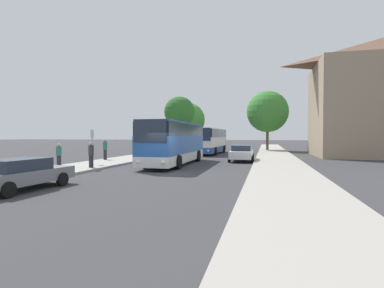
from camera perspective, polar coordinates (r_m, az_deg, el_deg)
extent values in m
plane|color=#38383A|center=(19.00, -4.48, -5.45)|extent=(300.00, 300.00, 0.00)
cube|color=#A39E93|center=(22.19, -21.97, -4.35)|extent=(4.00, 120.00, 0.15)
cube|color=#A39E93|center=(18.08, 17.21, -5.63)|extent=(4.00, 120.00, 0.15)
cube|color=silver|center=(24.24, -3.25, -2.44)|extent=(2.53, 11.04, 0.70)
cube|color=#285BA8|center=(24.19, -3.25, -0.04)|extent=(2.53, 11.04, 1.34)
cube|color=#232D3D|center=(24.19, -3.26, 2.67)|extent=(2.55, 10.82, 0.95)
cube|color=#285BA8|center=(24.20, -3.26, 3.94)|extent=(2.48, 10.82, 0.12)
cube|color=#232D3D|center=(18.94, -8.02, 2.51)|extent=(2.18, 0.08, 1.45)
sphere|color=#F4EAC1|center=(19.31, -10.36, -3.39)|extent=(0.24, 0.24, 0.24)
sphere|color=#F4EAC1|center=(18.70, -5.59, -3.53)|extent=(0.24, 0.24, 0.24)
cylinder|color=black|center=(21.53, -8.84, -3.30)|extent=(0.31, 1.00, 1.00)
cylinder|color=black|center=(20.75, -2.63, -3.46)|extent=(0.31, 1.00, 1.00)
cylinder|color=black|center=(27.75, -3.71, -2.19)|extent=(0.31, 1.00, 1.00)
cylinder|color=black|center=(27.15, 1.18, -2.27)|extent=(0.31, 1.00, 1.00)
cube|color=#2D519E|center=(38.86, 3.48, -0.93)|extent=(2.72, 11.18, 0.70)
cube|color=silver|center=(38.83, 3.48, 0.46)|extent=(2.72, 11.18, 1.19)
cube|color=#232D3D|center=(38.82, 3.48, 2.04)|extent=(2.74, 10.96, 0.95)
cube|color=silver|center=(38.83, 3.48, 2.83)|extent=(2.66, 10.96, 0.12)
cube|color=#232D3D|center=(33.34, 1.61, 1.86)|extent=(2.29, 0.10, 1.45)
sphere|color=#F4EAC1|center=(33.58, 0.12, -1.26)|extent=(0.24, 0.24, 0.24)
sphere|color=#F4EAC1|center=(33.17, 3.10, -1.30)|extent=(0.24, 0.24, 0.24)
cylinder|color=black|center=(35.88, 0.45, -1.34)|extent=(0.32, 1.00, 1.00)
cylinder|color=black|center=(35.35, 4.45, -1.39)|extent=(0.32, 1.00, 1.00)
cylinder|color=black|center=(42.39, 2.66, -0.89)|extent=(0.32, 1.00, 1.00)
cylinder|color=black|center=(41.94, 6.07, -0.93)|extent=(0.32, 1.00, 1.00)
cube|color=slate|center=(14.72, -29.79, -5.40)|extent=(2.06, 4.69, 0.55)
cube|color=#232D3D|center=(14.54, -30.35, -3.42)|extent=(1.72, 2.48, 0.49)
cylinder|color=black|center=(16.37, -28.29, -5.67)|extent=(0.24, 0.63, 0.62)
cylinder|color=black|center=(15.15, -23.47, -6.18)|extent=(0.24, 0.63, 0.62)
cylinder|color=black|center=(13.14, -31.64, -7.46)|extent=(0.24, 0.63, 0.62)
cube|color=silver|center=(27.56, 9.42, -1.96)|extent=(1.92, 4.52, 0.65)
cube|color=#232D3D|center=(27.71, 9.46, -0.75)|extent=(1.68, 2.36, 0.50)
cylinder|color=black|center=(26.13, 11.28, -2.87)|extent=(0.20, 0.62, 0.62)
cylinder|color=black|center=(26.28, 7.13, -2.83)|extent=(0.20, 0.62, 0.62)
cylinder|color=black|center=(28.92, 11.50, -2.45)|extent=(0.20, 0.62, 0.62)
cylinder|color=black|center=(29.05, 7.75, -2.41)|extent=(0.20, 0.62, 0.62)
cylinder|color=gray|center=(24.35, -18.49, -0.47)|extent=(0.08, 0.08, 2.67)
cube|color=silver|center=(24.34, -18.51, 1.85)|extent=(0.03, 0.45, 0.60)
cylinder|color=#23232D|center=(23.32, -24.01, -2.95)|extent=(0.30, 0.30, 0.77)
cylinder|color=#236656|center=(23.28, -24.03, -1.22)|extent=(0.36, 0.36, 0.64)
sphere|color=tan|center=(23.26, -24.04, -0.17)|extent=(0.21, 0.21, 0.21)
cylinder|color=#23232D|center=(21.63, -18.66, -3.16)|extent=(0.30, 0.30, 0.83)
cylinder|color=#333338|center=(21.58, -18.68, -1.14)|extent=(0.36, 0.36, 0.69)
sphere|color=tan|center=(21.56, -18.69, 0.08)|extent=(0.23, 0.23, 0.23)
cylinder|color=#23232D|center=(28.42, -16.21, -1.96)|extent=(0.30, 0.30, 0.90)
cylinder|color=#236656|center=(28.38, -16.23, -0.30)|extent=(0.36, 0.36, 0.75)
sphere|color=tan|center=(28.37, -16.23, 0.70)|extent=(0.24, 0.24, 0.24)
cylinder|color=#47331E|center=(50.70, -0.79, 0.66)|extent=(0.40, 0.40, 2.73)
sphere|color=#428938|center=(50.77, -0.79, 4.65)|extent=(5.77, 5.77, 5.77)
cylinder|color=#513D23|center=(43.22, -2.39, 1.34)|extent=(0.40, 0.40, 3.99)
sphere|color=#286023|center=(43.36, -2.40, 6.16)|extent=(4.39, 4.39, 4.39)
cylinder|color=brown|center=(47.41, 14.16, 1.03)|extent=(0.40, 0.40, 3.52)
sphere|color=#387F33|center=(47.56, 14.20, 6.01)|extent=(6.33, 6.33, 6.33)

